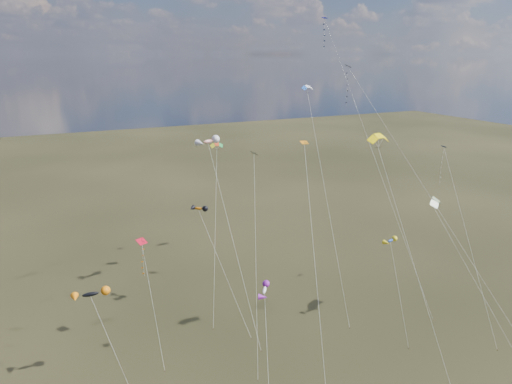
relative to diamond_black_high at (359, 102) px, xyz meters
name	(u,v)px	position (x,y,z in m)	size (l,w,h in m)	color
diamond_black_high	(359,102)	(0.00, 0.00, 0.00)	(13.95, 23.18, 34.25)	black
diamond_navy_tall	(333,56)	(1.25, 8.71, 6.11)	(5.68, 23.30, 41.10)	#090744
diamond_black_mid	(255,211)	(-17.41, -3.24, -12.50)	(6.25, 14.10, 23.53)	black
diamond_red_low	(144,262)	(-30.99, 0.20, -18.17)	(1.40, 8.12, 13.94)	#B40C20
diamond_navy_right	(444,173)	(12.62, -4.75, -10.44)	(5.05, 16.99, 22.79)	navy
diamond_orange_center	(314,250)	(-18.18, -18.32, -11.50)	(6.43, 17.32, 27.11)	orange
parafoil_yellow	(379,137)	(-5.51, -11.35, -2.65)	(3.10, 16.12, 27.38)	yellow
parafoil_blue_white	(308,88)	(0.55, 14.62, 0.95)	(7.60, 24.39, 31.03)	blue
parafoil_striped	(436,200)	(5.77, -10.20, -12.09)	(3.80, 15.70, 17.95)	#DFAF09
parafoil_tricolor	(217,145)	(-15.97, 14.22, -7.30)	(7.89, 16.29, 22.64)	yellow
novelty_black_orange	(90,294)	(-37.76, -4.62, -18.64)	(4.94, 7.99, 11.20)	black
novelty_orange_black	(199,209)	(-21.92, 5.82, -14.36)	(4.24, 12.32, 15.43)	#C2610A
novelty_white_purple	(265,291)	(-23.26, -18.09, -14.80)	(3.89, 9.07, 14.89)	white
novelty_redwhite_stripe	(208,142)	(-18.72, 10.22, -5.85)	(3.43, 19.74, 24.19)	red
novelty_blue_yellow	(391,241)	(0.02, -8.70, -17.52)	(2.89, 7.66, 12.21)	#1E45B3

